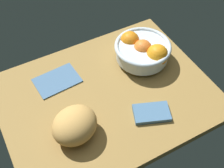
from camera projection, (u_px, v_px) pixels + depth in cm
name	position (u px, v px, depth cm)	size (l,w,h in cm)	color
ground_plane	(107.00, 97.00, 108.13)	(74.40, 57.48, 3.00)	olive
fruit_bowl	(143.00, 50.00, 113.95)	(21.53, 21.53, 10.31)	silver
bread_loaf	(75.00, 125.00, 92.91)	(15.03, 13.09, 9.91)	tan
napkin_folded	(152.00, 113.00, 100.91)	(12.12, 7.64, 1.56)	#476E92
napkin_spare	(57.00, 80.00, 110.66)	(15.99, 11.01, 0.92)	#486C92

